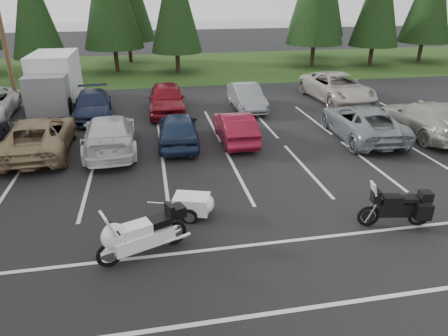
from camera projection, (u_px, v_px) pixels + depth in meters
ground at (230, 187)px, 13.96m from camera, size 120.00×120.00×0.00m
grass_strip at (176, 67)px, 35.47m from camera, size 80.00×16.00×0.01m
lake_water at (186, 32)px, 63.93m from camera, size 70.00×50.00×0.02m
utility_pole at (0, 23)px, 21.09m from camera, size 1.60×0.26×9.00m
box_truck at (53, 81)px, 23.21m from camera, size 2.40×5.60×2.90m
stall_markings at (220, 165)px, 15.75m from camera, size 32.00×16.00×0.01m
conifer_3 at (32, 5)px, 29.19m from camera, size 3.87×3.87×9.02m
car_near_2 at (39, 136)px, 16.63m from camera, size 2.77×5.59×1.52m
car_near_3 at (110, 134)px, 16.86m from camera, size 2.39×5.34×1.52m
car_near_4 at (178, 129)px, 17.54m from camera, size 1.98×4.41×1.47m
car_near_5 at (235, 127)px, 17.95m from camera, size 1.45×4.07×1.34m
car_near_6 at (362, 122)px, 18.40m from camera, size 2.88×5.58×1.51m
car_near_7 at (424, 118)px, 18.75m from camera, size 2.21×5.44×1.58m
car_far_1 at (93, 105)px, 21.30m from camera, size 2.28×4.86×1.37m
car_far_2 at (167, 99)px, 21.98m from camera, size 2.09×4.88×1.64m
car_far_3 at (247, 97)px, 22.84m from camera, size 1.51×4.24×1.39m
car_far_4 at (337, 87)px, 24.50m from camera, size 3.14×6.14×1.66m
touring_motorcycle at (142, 230)px, 10.13m from camera, size 2.84×1.78×1.51m
cargo_trailer at (192, 206)px, 12.06m from camera, size 1.71×1.28×0.71m
adventure_motorcycle at (396, 204)px, 11.41m from camera, size 2.47×1.21×1.44m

